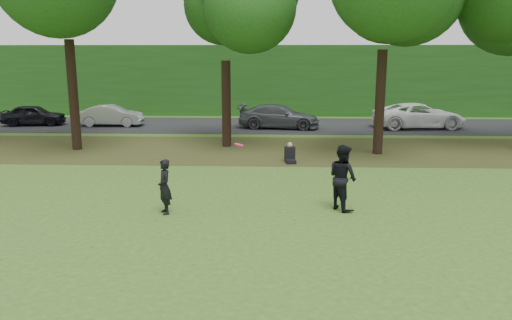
{
  "coord_description": "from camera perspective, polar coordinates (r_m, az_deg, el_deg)",
  "views": [
    {
      "loc": [
        -0.66,
        -10.05,
        4.5
      ],
      "look_at": [
        -1.22,
        4.73,
        1.3
      ],
      "focal_mm": 35.0,
      "sensor_mm": 36.0,
      "label": 1
    }
  ],
  "objects": [
    {
      "name": "leaf_litter",
      "position": [
        23.49,
        3.74,
        1.16
      ],
      "size": [
        60.0,
        7.0,
        0.01
      ],
      "primitive_type": "cube",
      "color": "#3C2C15",
      "rests_on": "ground"
    },
    {
      "name": "parked_cars",
      "position": [
        30.61,
        8.55,
        5.01
      ],
      "size": [
        37.6,
        3.1,
        1.49
      ],
      "color": "black",
      "rests_on": "street"
    },
    {
      "name": "frisbee",
      "position": [
        14.07,
        -1.95,
        1.76
      ],
      "size": [
        0.37,
        0.38,
        0.12
      ],
      "color": "#FF1566",
      "rests_on": "ground"
    },
    {
      "name": "player_right",
      "position": [
        14.65,
        9.87,
        -1.96
      ],
      "size": [
        1.11,
        1.17,
        1.92
      ],
      "primitive_type": "imported",
      "rotation": [
        0.0,
        0.0,
        2.12
      ],
      "color": "black",
      "rests_on": "ground"
    },
    {
      "name": "street",
      "position": [
        31.38,
        3.37,
        3.97
      ],
      "size": [
        70.0,
        7.0,
        0.02
      ],
      "primitive_type": "cube",
      "color": "black",
      "rests_on": "ground"
    },
    {
      "name": "far_hedge",
      "position": [
        37.11,
        3.23,
        9.11
      ],
      "size": [
        70.0,
        3.0,
        5.0
      ],
      "primitive_type": "cube",
      "color": "#1E4C15",
      "rests_on": "ground"
    },
    {
      "name": "seated_person",
      "position": [
        20.84,
        3.91,
        0.59
      ],
      "size": [
        0.49,
        0.77,
        0.83
      ],
      "rotation": [
        0.0,
        0.0,
        0.11
      ],
      "color": "black",
      "rests_on": "ground"
    },
    {
      "name": "ground",
      "position": [
        11.03,
        5.53,
        -11.94
      ],
      "size": [
        120.0,
        120.0,
        0.0
      ],
      "primitive_type": "plane",
      "color": "#2D591B",
      "rests_on": "ground"
    },
    {
      "name": "player_left",
      "position": [
        14.32,
        -10.42,
        -3.03
      ],
      "size": [
        0.6,
        0.68,
        1.57
      ],
      "primitive_type": "imported",
      "rotation": [
        0.0,
        0.0,
        -1.1
      ],
      "color": "black",
      "rests_on": "ground"
    }
  ]
}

